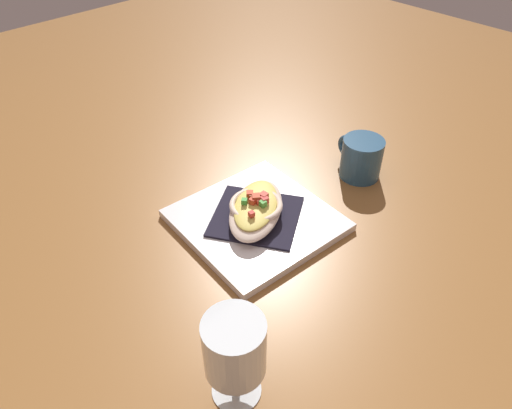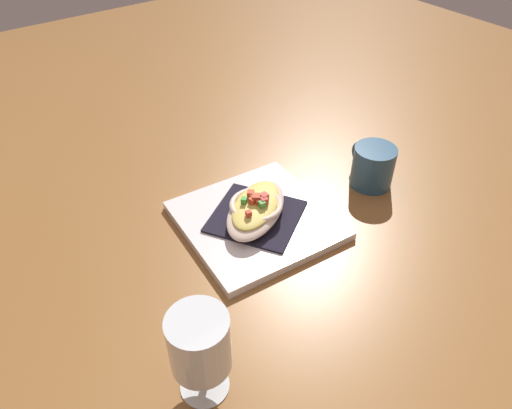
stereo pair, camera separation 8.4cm
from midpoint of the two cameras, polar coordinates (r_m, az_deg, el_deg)
ground_plane at (r=0.87m, az=2.76°, el=-2.41°), size 2.60×2.60×0.00m
square_plate at (r=0.87m, az=2.78°, el=-2.03°), size 0.28×0.28×0.02m
folded_napkin at (r=0.86m, az=2.80°, el=-1.53°), size 0.20×0.21×0.00m
gratin_dish at (r=0.85m, az=2.85°, el=-0.47°), size 0.19×0.17×0.05m
coffee_mug at (r=0.98m, az=16.19°, el=4.17°), size 0.08×0.11×0.08m
stemmed_glass at (r=0.59m, az=-2.58°, el=-16.93°), size 0.08×0.08×0.14m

